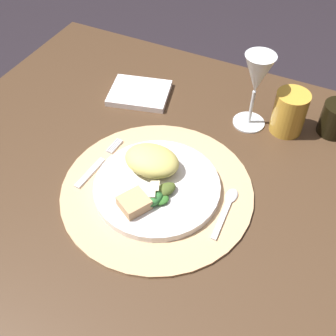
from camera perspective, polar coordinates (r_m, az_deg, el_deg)
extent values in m
plane|color=black|center=(1.51, 2.11, -21.22)|extent=(6.00, 6.00, 0.00)
cube|color=#442F1D|center=(0.86, 3.47, -2.78)|extent=(1.21, 0.89, 0.02)
cylinder|color=#41311B|center=(1.55, -9.84, 4.43)|extent=(0.06, 0.06, 0.74)
cylinder|color=tan|center=(0.84, -1.49, -3.05)|extent=(0.38, 0.38, 0.01)
cylinder|color=silver|center=(0.83, -1.51, -2.57)|extent=(0.25, 0.25, 0.02)
ellipsoid|color=#D6C867|center=(0.84, -2.22, 1.04)|extent=(0.12, 0.09, 0.05)
ellipsoid|color=#495A23|center=(0.80, -0.44, -3.02)|extent=(0.05, 0.06, 0.02)
ellipsoid|color=#327128|center=(0.79, -1.37, -4.14)|extent=(0.05, 0.04, 0.01)
ellipsoid|color=#347936|center=(0.79, -1.91, -4.21)|extent=(0.04, 0.05, 0.02)
ellipsoid|color=#506421|center=(0.80, -1.84, -3.57)|extent=(0.05, 0.05, 0.01)
cube|color=beige|center=(0.79, -1.84, -2.47)|extent=(0.03, 0.03, 0.01)
cube|color=beige|center=(0.78, -2.60, -3.54)|extent=(0.03, 0.03, 0.01)
cube|color=tan|center=(0.78, -4.64, -4.76)|extent=(0.07, 0.07, 0.02)
cube|color=silver|center=(0.88, -10.57, -0.63)|extent=(0.02, 0.09, 0.00)
cube|color=silver|center=(0.93, -7.58, 3.11)|extent=(0.01, 0.05, 0.00)
cube|color=silver|center=(0.92, -7.38, 3.03)|extent=(0.01, 0.05, 0.00)
cube|color=silver|center=(0.92, -7.17, 2.94)|extent=(0.01, 0.05, 0.00)
cube|color=silver|center=(0.92, -6.97, 2.86)|extent=(0.01, 0.05, 0.00)
cube|color=silver|center=(0.79, 7.32, -6.97)|extent=(0.01, 0.10, 0.00)
ellipsoid|color=silver|center=(0.83, 8.65, -3.75)|extent=(0.02, 0.04, 0.01)
cube|color=white|center=(1.06, -3.90, 10.15)|extent=(0.17, 0.15, 0.01)
cylinder|color=silver|center=(1.00, 10.92, 6.12)|extent=(0.07, 0.07, 0.00)
cylinder|color=silver|center=(0.97, 11.30, 8.14)|extent=(0.01, 0.01, 0.09)
cone|color=silver|center=(0.92, 12.11, 12.40)|extent=(0.07, 0.07, 0.09)
cylinder|color=gold|center=(0.97, 16.20, 7.26)|extent=(0.07, 0.07, 0.10)
cylinder|color=black|center=(1.01, 21.91, 6.23)|extent=(0.07, 0.07, 0.08)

